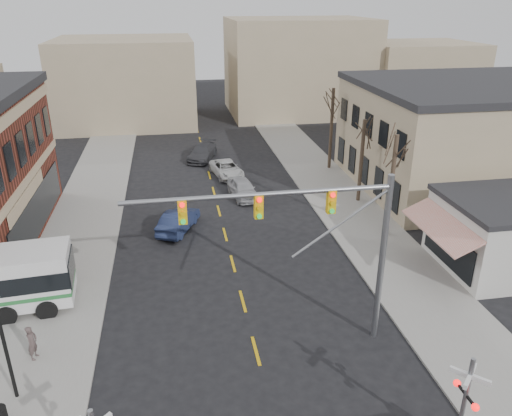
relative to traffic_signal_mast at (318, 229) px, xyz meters
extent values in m
plane|color=black|center=(-2.66, -2.14, -5.79)|extent=(160.00, 160.00, 0.00)
cube|color=gray|center=(-12.16, 17.86, -5.73)|extent=(5.00, 60.00, 0.12)
cube|color=gray|center=(6.84, 17.86, -5.73)|extent=(5.00, 60.00, 0.12)
cube|color=tan|center=(-14.61, 13.86, -1.49)|extent=(0.10, 15.00, 0.50)
cube|color=tan|center=(-14.61, 13.86, 2.61)|extent=(0.10, 15.00, 0.70)
cube|color=black|center=(-14.61, 13.86, -3.99)|extent=(0.08, 13.00, 2.60)
cube|color=tan|center=(19.34, 17.86, -1.79)|extent=(20.00, 15.00, 8.00)
cube|color=#262628|center=(19.34, 17.86, 2.46)|extent=(20.30, 15.30, 0.50)
cube|color=red|center=(8.54, 4.86, -2.79)|extent=(1.68, 6.00, 0.87)
cylinder|color=#382B21|center=(7.84, 9.86, -2.30)|extent=(0.28, 0.28, 6.75)
cylinder|color=#382B21|center=(8.14, 15.86, -2.52)|extent=(0.28, 0.28, 6.30)
cylinder|color=#382B21|center=(8.34, 23.86, -2.07)|extent=(0.28, 0.28, 7.20)
cylinder|color=gray|center=(2.98, 0.00, -1.79)|extent=(0.28, 0.28, 8.00)
cylinder|color=gray|center=(-2.46, 0.00, 1.71)|extent=(10.89, 0.20, 0.20)
cube|color=gold|center=(0.48, 0.00, 1.21)|extent=(0.35, 0.30, 1.00)
cube|color=gold|center=(-2.52, 0.00, 1.21)|extent=(0.35, 0.30, 1.00)
cube|color=gold|center=(-5.52, 0.00, 1.21)|extent=(0.35, 0.30, 1.00)
cylinder|color=gray|center=(3.32, -6.54, -3.79)|extent=(0.16, 0.16, 4.00)
cube|color=silver|center=(3.32, -6.54, -2.49)|extent=(1.00, 1.00, 0.18)
cube|color=silver|center=(3.32, -6.54, -2.49)|extent=(1.00, 1.00, 0.18)
sphere|color=#FF0C0C|center=(3.32, -7.09, -3.29)|extent=(0.26, 0.26, 0.26)
sphere|color=#FF0C0C|center=(3.32, -5.99, -3.29)|extent=(0.26, 0.26, 0.26)
cylinder|color=black|center=(-12.46, -1.33, -3.45)|extent=(0.14, 0.14, 4.45)
imported|color=#A1A1A5|center=(-0.49, 18.26, -5.07)|extent=(2.30, 4.47, 1.45)
imported|color=#1C2648|center=(-5.66, 13.06, -5.07)|extent=(3.17, 4.63, 1.45)
imported|color=silver|center=(-1.15, 23.46, -5.15)|extent=(2.99, 4.97, 1.29)
imported|color=#36373B|center=(-2.90, 28.66, -5.08)|extent=(3.55, 5.32, 1.43)
imported|color=#4E403E|center=(-12.27, 0.93, -4.86)|extent=(0.52, 0.67, 1.62)
imported|color=#374261|center=(-13.44, 5.11, -4.85)|extent=(1.01, 0.99, 1.64)
camera|label=1|loc=(-5.75, -17.92, 8.95)|focal=35.00mm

